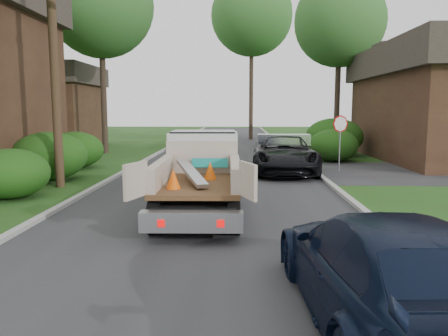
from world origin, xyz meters
The scene contains 18 objects.
ground centered at (0.00, 0.00, 0.00)m, with size 120.00×120.00×0.00m, color #214313.
road centered at (0.00, 10.00, 0.00)m, with size 8.00×90.00×0.02m, color #28282B.
curb_left centered at (-4.10, 10.00, 0.06)m, with size 0.20×90.00×0.12m, color #9E9E99.
curb_right centered at (4.10, 10.00, 0.06)m, with size 0.20×90.00×0.12m, color #9E9E99.
stop_sign centered at (5.20, 9.00, 1.78)m, with size 0.71×0.32×2.48m.
utility_pole centered at (-5.48, 4.98, 5.17)m, with size 2.42×1.25×10.00m.
house_left_far centered at (-13.50, 22.00, 3.05)m, with size 7.56×7.56×6.00m.
hedge_left_a centered at (-6.20, 3.00, 0.77)m, with size 2.34×2.34×1.53m, color #194710.
hedge_left_b centered at (-6.50, 6.50, 0.94)m, with size 2.86×2.86×1.87m, color #194710.
hedge_left_c centered at (-6.80, 10.00, 0.85)m, with size 2.60×2.60×1.70m, color #194710.
hedge_right_a centered at (5.80, 13.00, 0.85)m, with size 2.60×2.60×1.70m, color #194710.
hedge_right_b centered at (6.50, 16.00, 1.10)m, with size 3.38×3.38×2.21m, color #194710.
tree_left_far centered at (-7.50, 17.00, 8.98)m, with size 6.40×6.40×12.20m.
tree_right_far centered at (7.50, 20.00, 8.48)m, with size 6.00×6.00×11.50m.
tree_center_far centered at (2.00, 30.00, 10.98)m, with size 7.20×7.20×14.60m.
flatbed_truck centered at (-0.22, 1.86, 1.14)m, with size 2.59×5.56×2.09m.
black_pickup centered at (2.79, 8.76, 0.80)m, with size 2.67×5.78×1.61m, color black.
navy_suv centered at (2.60, -4.76, 0.73)m, with size 2.05×5.05×1.46m, color black.
Camera 1 is at (0.75, -10.03, 2.71)m, focal length 35.00 mm.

